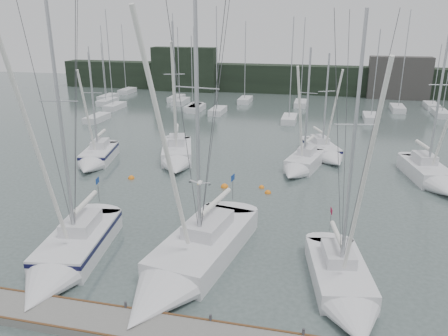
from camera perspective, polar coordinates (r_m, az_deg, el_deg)
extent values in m
plane|color=#465552|center=(24.05, -3.96, -13.52)|extent=(160.00, 160.00, 0.00)
cube|color=slate|center=(20.11, -8.39, -20.38)|extent=(24.00, 2.00, 0.40)
cube|color=black|center=(82.25, 8.92, 11.38)|extent=(90.00, 4.00, 5.00)
cube|color=black|center=(84.04, -5.20, 12.71)|extent=(12.00, 3.00, 8.00)
cube|color=#3C3A37|center=(80.78, 21.89, 10.86)|extent=(10.00, 3.00, 7.00)
cube|color=silver|center=(68.62, 26.46, 6.37)|extent=(1.80, 4.50, 0.90)
cylinder|color=#ADAFB5|center=(67.39, 27.18, 10.48)|extent=(0.12, 0.12, 9.26)
cube|color=silver|center=(63.29, -0.82, 7.44)|extent=(1.80, 4.50, 0.90)
cylinder|color=#ADAFB5|center=(61.78, -0.97, 14.03)|extent=(0.12, 0.12, 13.76)
cube|color=silver|center=(74.09, -6.23, 9.01)|extent=(1.80, 4.50, 0.90)
cylinder|color=#ADAFB5|center=(72.77, -6.56, 14.33)|extent=(0.12, 0.12, 12.98)
cube|color=silver|center=(65.39, -3.65, 7.77)|extent=(1.80, 4.50, 0.90)
cylinder|color=#ADAFB5|center=(64.03, -3.90, 12.97)|extent=(0.12, 0.12, 11.12)
cube|color=silver|center=(83.47, -12.51, 9.78)|extent=(1.80, 4.50, 0.90)
cylinder|color=#ADAFB5|center=(82.33, -12.96, 13.90)|extent=(0.12, 0.12, 11.26)
cube|color=silver|center=(68.63, -14.07, 7.78)|extent=(1.80, 4.50, 0.90)
cylinder|color=#ADAFB5|center=(67.25, -14.76, 13.67)|extent=(0.12, 0.12, 13.40)
cube|color=silver|center=(66.05, -3.97, 7.88)|extent=(1.80, 4.50, 0.90)
cylinder|color=#ADAFB5|center=(64.77, -4.21, 12.48)|extent=(0.12, 0.12, 9.89)
cube|color=silver|center=(74.18, 25.46, 7.32)|extent=(1.80, 4.50, 0.90)
cylinder|color=#ADAFB5|center=(73.04, 26.07, 10.92)|extent=(0.12, 0.12, 8.71)
cube|color=silver|center=(71.09, -5.67, 8.61)|extent=(1.80, 4.50, 0.90)
cylinder|color=#ADAFB5|center=(69.81, -5.96, 13.34)|extent=(0.12, 0.12, 10.98)
cube|color=silver|center=(62.20, 18.59, 6.26)|extent=(1.80, 4.50, 0.90)
cylinder|color=#ADAFB5|center=(60.79, 19.21, 11.59)|extent=(0.12, 0.12, 10.91)
cube|color=silver|center=(69.99, 21.72, 7.21)|extent=(1.80, 4.50, 0.90)
cylinder|color=#ADAFB5|center=(68.58, 22.51, 12.97)|extent=(0.12, 0.12, 13.39)
cube|color=silver|center=(58.55, 8.52, 6.29)|extent=(1.80, 4.50, 0.90)
cylinder|color=#ADAFB5|center=(57.00, 8.80, 12.72)|extent=(0.12, 0.12, 12.40)
cube|color=silver|center=(77.30, -14.91, 8.90)|extent=(1.80, 4.50, 0.90)
cylinder|color=#ADAFB5|center=(76.12, -15.47, 13.30)|extent=(0.12, 0.12, 11.17)
cube|color=silver|center=(70.04, 9.96, 8.27)|extent=(1.80, 4.50, 0.90)
cylinder|color=#ADAFB5|center=(68.66, 10.25, 13.63)|extent=(0.12, 0.12, 12.34)
cube|color=silver|center=(72.10, 2.77, 8.82)|extent=(1.80, 4.50, 0.90)
cylinder|color=#ADAFB5|center=(70.78, 2.78, 13.83)|extent=(0.12, 0.12, 11.83)
cube|color=silver|center=(60.86, -16.24, 6.23)|extent=(1.80, 4.50, 0.90)
cylinder|color=#ADAFB5|center=(59.62, -16.90, 10.69)|extent=(0.12, 0.12, 8.85)
cube|color=silver|center=(73.03, -14.98, 8.34)|extent=(1.80, 4.50, 0.90)
cylinder|color=#ADAFB5|center=(71.93, -15.49, 12.00)|extent=(0.12, 0.12, 8.63)
cube|color=silver|center=(27.09, -18.33, -9.42)|extent=(3.92, 7.09, 1.54)
cone|color=silver|center=(23.40, -22.91, -14.81)|extent=(3.36, 3.29, 2.97)
cube|color=silver|center=(27.02, -18.16, -6.81)|extent=(2.01, 2.90, 0.72)
cylinder|color=#ADAFB5|center=(24.23, -20.49, 5.21)|extent=(0.18, 0.18, 12.81)
cylinder|color=white|center=(27.35, -17.70, -4.32)|extent=(0.76, 3.30, 0.29)
cube|color=#0E0E34|center=(26.86, -18.44, -8.46)|extent=(3.94, 7.12, 0.26)
cube|color=navy|center=(29.06, -16.21, -1.60)|extent=(0.10, 0.55, 0.37)
cube|color=silver|center=(25.45, -2.55, -10.25)|extent=(4.80, 8.71, 1.62)
cone|color=silver|center=(21.12, -9.70, -17.30)|extent=(4.01, 4.07, 3.47)
cube|color=silver|center=(25.33, -2.07, -7.35)|extent=(2.43, 3.57, 0.76)
cylinder|color=#ADAFB5|center=(22.19, -3.50, 6.87)|extent=(0.19, 0.19, 13.92)
cylinder|color=white|center=(25.84, -1.06, -4.41)|extent=(0.97, 4.02, 0.30)
cube|color=navy|center=(27.93, 1.16, -1.28)|extent=(0.12, 0.58, 0.39)
cube|color=silver|center=(23.81, 14.72, -13.38)|extent=(3.63, 5.98, 1.33)
cone|color=silver|center=(20.63, 16.98, -19.24)|extent=(3.05, 2.83, 2.67)
cube|color=silver|center=(23.69, 14.71, -10.81)|extent=(1.84, 2.46, 0.62)
cylinder|color=#ADAFB5|center=(20.70, 16.48, 2.17)|extent=(0.16, 0.16, 12.24)
cylinder|color=white|center=(23.90, 14.56, -8.34)|extent=(0.73, 2.73, 0.25)
cube|color=maroon|center=(25.33, 13.85, -5.45)|extent=(0.11, 0.48, 0.32)
cube|color=silver|center=(43.50, -15.94, 1.52)|extent=(3.52, 5.60, 1.48)
cone|color=silver|center=(40.14, -17.40, -0.06)|extent=(2.89, 2.70, 2.47)
cube|color=silver|center=(43.66, -15.89, 3.08)|extent=(1.77, 2.32, 0.69)
cylinder|color=#ADAFB5|center=(41.97, -16.72, 8.18)|extent=(0.18, 0.18, 8.95)
cylinder|color=white|center=(43.95, -15.79, 4.39)|extent=(0.81, 2.54, 0.28)
cube|color=#0E0E34|center=(43.37, -16.00, 2.14)|extent=(3.54, 5.63, 0.25)
cube|color=silver|center=(42.75, -6.13, 1.92)|extent=(4.52, 6.87, 1.64)
cone|color=silver|center=(38.44, -6.29, -0.04)|extent=(3.42, 3.42, 2.73)
cube|color=silver|center=(42.95, -6.17, 3.66)|extent=(2.20, 2.87, 0.76)
cylinder|color=#ADAFB5|center=(40.89, -6.47, 10.50)|extent=(0.20, 0.20, 11.40)
cylinder|color=white|center=(43.40, -6.20, 5.16)|extent=(1.23, 3.05, 0.31)
cube|color=silver|center=(40.56, 10.52, 0.69)|extent=(3.49, 5.43, 1.47)
cone|color=silver|center=(37.32, 8.91, -0.83)|extent=(2.80, 2.65, 2.35)
cube|color=silver|center=(40.70, 10.82, 2.32)|extent=(1.74, 2.26, 0.69)
cylinder|color=#ADAFB5|center=(38.90, 10.85, 8.23)|extent=(0.18, 0.18, 9.48)
cylinder|color=white|center=(40.94, 11.10, 3.69)|extent=(0.86, 2.44, 0.27)
cube|color=silver|center=(44.76, 12.52, 2.25)|extent=(4.16, 5.63, 1.39)
cone|color=silver|center=(41.55, 14.31, 0.82)|extent=(3.06, 2.93, 2.41)
cube|color=silver|center=(44.90, 12.40, 3.66)|extent=(2.00, 2.39, 0.65)
cylinder|color=#ADAFB5|center=(43.29, 13.17, 8.58)|extent=(0.17, 0.17, 8.80)
cylinder|color=white|center=(45.20, 12.22, 4.86)|extent=(1.18, 2.40, 0.26)
cube|color=#0E0E34|center=(44.63, 12.56, 2.82)|extent=(4.18, 5.65, 0.23)
cube|color=silver|center=(40.90, 24.76, -0.57)|extent=(3.72, 6.15, 1.59)
cone|color=silver|center=(37.39, 27.07, -2.65)|extent=(3.08, 2.93, 2.64)
cube|color=silver|center=(41.03, 24.71, 1.21)|extent=(1.88, 2.54, 0.74)
cylinder|color=#ADAFB5|center=(39.07, 26.26, 8.10)|extent=(0.19, 0.19, 11.18)
cylinder|color=white|center=(41.33, 24.57, 2.73)|extent=(0.84, 2.81, 0.30)
sphere|color=orange|center=(35.28, 0.07, -2.53)|extent=(0.62, 0.62, 0.62)
sphere|color=orange|center=(34.29, 5.75, -3.28)|extent=(0.51, 0.51, 0.51)
sphere|color=orange|center=(38.03, -12.01, -1.35)|extent=(0.55, 0.55, 0.55)
ellipsoid|color=white|center=(19.35, -3.20, -1.93)|extent=(0.26, 0.44, 0.19)
cube|color=#94969C|center=(19.45, -3.92, -1.78)|extent=(0.44, 0.18, 0.10)
cube|color=#94969C|center=(19.25, -2.47, -1.98)|extent=(0.44, 0.18, 0.10)
sphere|color=orange|center=(35.30, 4.92, -2.59)|extent=(0.45, 0.45, 0.45)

